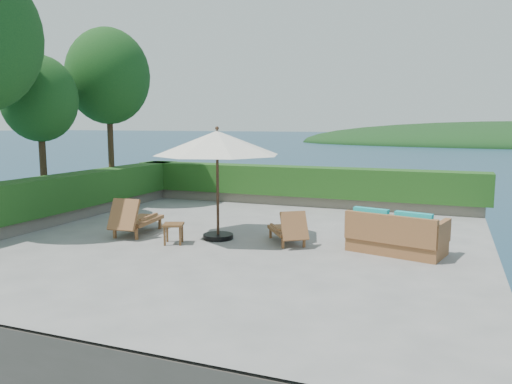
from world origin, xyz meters
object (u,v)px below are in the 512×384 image
at_px(side_table, 173,227).
at_px(wicker_loveseat, 396,236).
at_px(lounge_left, 135,219).
at_px(lounge_right, 288,229).
at_px(patio_umbrella, 217,144).

relative_size(side_table, wicker_loveseat, 0.27).
xyz_separation_m(lounge_left, side_table, (1.42, -0.49, -0.01)).
bearing_deg(wicker_loveseat, lounge_right, -165.29).
height_order(lounge_right, side_table, lounge_right).
xyz_separation_m(lounge_left, wicker_loveseat, (6.44, 0.54, -0.03)).
bearing_deg(patio_umbrella, wicker_loveseat, 2.29).
bearing_deg(side_table, wicker_loveseat, 11.63).
bearing_deg(wicker_loveseat, side_table, -154.47).
distance_m(lounge_right, wicker_loveseat, 2.47).
bearing_deg(wicker_loveseat, patio_umbrella, -163.80).
relative_size(patio_umbrella, lounge_right, 2.24).
xyz_separation_m(patio_umbrella, wicker_loveseat, (4.25, 0.17, -1.96)).
height_order(patio_umbrella, lounge_left, patio_umbrella).
xyz_separation_m(patio_umbrella, lounge_right, (1.79, 0.14, -2.00)).
relative_size(lounge_right, side_table, 2.58).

